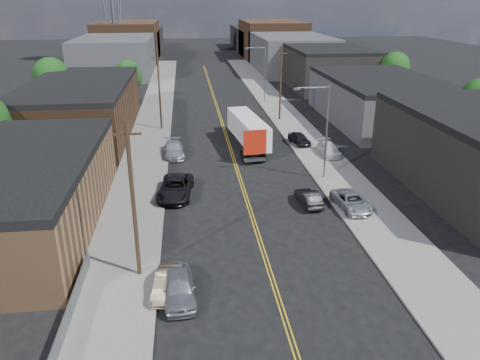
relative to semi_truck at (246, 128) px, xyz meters
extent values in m
plane|color=black|center=(-2.01, 23.21, -2.11)|extent=(260.00, 260.00, 0.00)
cube|color=gold|center=(-2.01, 8.21, -2.10)|extent=(0.32, 120.00, 0.01)
cube|color=slate|center=(-11.51, 8.21, -2.03)|extent=(5.00, 140.00, 0.15)
cube|color=slate|center=(7.49, 8.21, -2.03)|extent=(5.00, 140.00, 0.15)
cube|color=brown|center=(-20.01, -18.79, 0.39)|extent=(12.00, 22.00, 5.00)
cube|color=black|center=(-20.01, -18.79, 3.19)|extent=(12.00, 22.00, 0.60)
cube|color=#472D1C|center=(-20.01, 7.21, 0.89)|extent=(12.00, 26.00, 6.00)
cube|color=black|center=(-20.01, 7.21, 4.19)|extent=(12.00, 26.00, 0.60)
cube|color=navy|center=(13.19, -16.79, 1.49)|extent=(0.30, 20.00, 0.80)
cube|color=#363638|center=(19.99, 9.21, 0.64)|extent=(14.00, 24.00, 5.50)
cube|color=black|center=(19.99, 9.21, 3.69)|extent=(14.00, 24.00, 0.60)
cube|color=black|center=(19.99, 35.21, 1.39)|extent=(14.00, 22.00, 7.00)
cube|color=black|center=(19.99, 35.21, 5.19)|extent=(14.00, 22.00, 0.60)
cube|color=#363638|center=(-22.01, 58.21, 1.89)|extent=(16.00, 30.00, 8.00)
cube|color=#363638|center=(17.99, 58.21, 1.89)|extent=(16.00, 30.00, 8.00)
cube|color=#472D1C|center=(-22.01, 83.21, 2.89)|extent=(16.00, 26.00, 10.00)
cube|color=#472D1C|center=(17.99, 83.21, 2.89)|extent=(16.00, 26.00, 10.00)
cube|color=black|center=(-22.01, 103.21, 1.39)|extent=(16.00, 40.00, 7.00)
cube|color=black|center=(17.99, 103.21, 1.39)|extent=(16.00, 40.00, 7.00)
cylinder|color=gray|center=(-24.01, 73.21, 12.89)|extent=(0.80, 0.80, 30.00)
cylinder|color=gray|center=(-25.77, 71.45, 12.89)|extent=(1.94, 1.94, 29.98)
cylinder|color=gray|center=(-22.25, 71.45, 12.89)|extent=(1.94, 1.94, 29.98)
cylinder|color=gray|center=(-25.77, 74.97, 12.89)|extent=(1.94, 1.94, 29.98)
cylinder|color=gray|center=(-22.25, 74.97, 12.89)|extent=(1.94, 1.94, 29.98)
cylinder|color=gray|center=(5.99, -11.79, 2.39)|extent=(0.18, 0.18, 9.00)
cylinder|color=gray|center=(4.49, -11.79, 6.69)|extent=(3.00, 0.12, 0.12)
cube|color=gray|center=(2.99, -11.79, 6.59)|extent=(0.60, 0.25, 0.18)
cylinder|color=gray|center=(5.99, 23.21, 2.39)|extent=(0.18, 0.18, 9.00)
cylinder|color=gray|center=(4.49, 23.21, 6.69)|extent=(3.00, 0.12, 0.12)
cube|color=gray|center=(2.99, 23.21, 6.59)|extent=(0.60, 0.25, 0.18)
cylinder|color=black|center=(-10.21, -26.79, 2.89)|extent=(0.26, 0.26, 10.00)
cube|color=black|center=(-10.21, -26.79, 7.09)|extent=(1.60, 0.12, 0.12)
cylinder|color=black|center=(-10.21, 8.21, 2.89)|extent=(0.26, 0.26, 10.00)
cube|color=black|center=(-10.21, 8.21, 7.09)|extent=(1.60, 0.12, 0.12)
cylinder|color=black|center=(6.19, 11.21, 2.89)|extent=(0.26, 0.26, 10.00)
cube|color=black|center=(6.19, 11.21, 7.09)|extent=(1.60, 0.12, 0.12)
cube|color=slate|center=(-13.51, -33.29, -1.51)|extent=(0.02, 16.00, 1.20)
cube|color=slate|center=(-13.51, -33.29, -0.91)|extent=(0.05, 16.00, 0.05)
cylinder|color=black|center=(-26.01, 18.21, 0.14)|extent=(0.36, 0.36, 4.50)
sphere|color=#11390F|center=(-26.01, 18.21, 3.74)|extent=(5.04, 5.04, 5.04)
sphere|color=#11390F|center=(-25.41, 18.51, 2.84)|extent=(3.96, 3.96, 3.96)
sphere|color=#11390F|center=(-26.51, 17.81, 3.11)|extent=(3.60, 3.60, 3.60)
cylinder|color=black|center=(-16.01, 25.21, -0.23)|extent=(0.36, 0.36, 3.75)
sphere|color=#11390F|center=(-16.01, 25.21, 2.77)|extent=(4.20, 4.20, 4.20)
sphere|color=#11390F|center=(-15.41, 25.51, 2.02)|extent=(3.30, 3.30, 3.30)
sphere|color=#11390F|center=(-16.51, 24.81, 2.24)|extent=(3.00, 3.00, 3.00)
cylinder|color=black|center=(27.99, -0.79, -0.11)|extent=(0.36, 0.36, 4.00)
sphere|color=#11390F|center=(27.99, -0.79, 3.09)|extent=(4.48, 4.48, 4.48)
sphere|color=#11390F|center=(27.49, -1.19, 2.53)|extent=(3.20, 3.20, 3.20)
cylinder|color=black|center=(27.99, 23.21, 0.02)|extent=(0.36, 0.36, 4.25)
sphere|color=#11390F|center=(27.99, 23.21, 3.42)|extent=(4.76, 4.76, 4.76)
sphere|color=#11390F|center=(28.59, 23.51, 2.57)|extent=(3.74, 3.74, 3.74)
sphere|color=#11390F|center=(27.49, 22.81, 2.82)|extent=(3.40, 3.40, 3.40)
cube|color=silver|center=(0.00, -1.41, 0.29)|extent=(3.69, 11.28, 2.58)
cube|color=#A81F0C|center=(0.00, -6.95, 0.29)|extent=(2.42, 0.41, 2.60)
cube|color=gray|center=(0.00, -6.95, -1.60)|extent=(2.33, 0.87, 0.25)
cube|color=black|center=(0.00, 5.41, -0.68)|extent=(2.64, 3.20, 2.86)
cylinder|color=black|center=(0.00, -5.55, -1.64)|extent=(2.49, 1.20, 0.92)
cylinder|color=black|center=(0.00, 5.41, -1.64)|extent=(2.40, 1.19, 0.92)
imported|color=#9D9FA2|center=(-7.73, -29.51, -1.33)|extent=(2.16, 4.65, 1.54)
imported|color=#917F5F|center=(-8.41, -28.79, -1.46)|extent=(1.87, 4.07, 1.29)
imported|color=black|center=(-8.10, -14.47, -1.29)|extent=(3.40, 6.17, 1.64)
imported|color=silver|center=(-8.41, -3.19, -1.37)|extent=(2.37, 5.22, 1.48)
imported|color=black|center=(2.99, -17.55, -1.47)|extent=(1.67, 3.96, 1.27)
imported|color=silver|center=(6.19, -18.98, -1.31)|extent=(2.64, 4.83, 1.28)
imported|color=silver|center=(8.47, -5.11, -1.31)|extent=(1.87, 4.49, 1.30)
imported|color=black|center=(6.19, -0.81, -1.29)|extent=(2.33, 4.13, 1.33)
imported|color=black|center=(2.15, 7.80, -1.47)|extent=(2.46, 4.72, 1.27)
camera|label=1|loc=(-6.85, -52.52, 14.25)|focal=35.00mm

